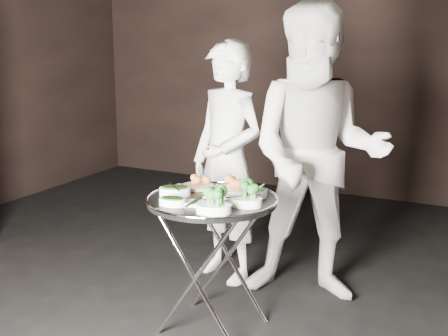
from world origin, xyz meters
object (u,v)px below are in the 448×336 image
at_px(tray_stand, 212,258).
at_px(waiter_left, 227,162).
at_px(serving_tray, 212,200).
at_px(waiter_right, 317,155).

height_order(tray_stand, waiter_left, waiter_left).
bearing_deg(serving_tray, tray_stand, -90.00).
bearing_deg(waiter_left, serving_tray, -48.89).
bearing_deg(tray_stand, waiter_right, 61.79).
relative_size(tray_stand, waiter_right, 0.41).
relative_size(waiter_left, waiter_right, 0.88).
bearing_deg(tray_stand, waiter_left, 110.36).
bearing_deg(waiter_right, serving_tray, -132.91).
xyz_separation_m(tray_stand, waiter_right, (0.38, 0.71, 0.51)).
relative_size(serving_tray, waiter_right, 0.40).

